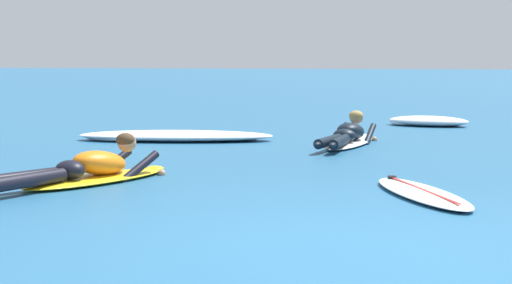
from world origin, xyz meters
name	(u,v)px	position (x,y,z in m)	size (l,w,h in m)	color
ground_plane	(393,128)	(0.00, 10.00, 0.00)	(120.00, 120.00, 0.00)	#235B84
surfer_near	(88,170)	(-3.01, 2.54, 0.14)	(1.49, 2.46, 0.54)	yellow
surfer_far	(348,136)	(-0.59, 6.78, 0.14)	(0.84, 2.61, 0.54)	white
drifting_surfboard	(421,193)	(0.45, 2.31, 0.03)	(1.21, 2.05, 0.16)	white
whitewater_mid_left	(176,136)	(-3.30, 7.04, 0.07)	(3.15, 1.33, 0.16)	white
whitewater_mid_right	(429,121)	(0.65, 10.58, 0.09)	(1.67, 1.17, 0.19)	white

